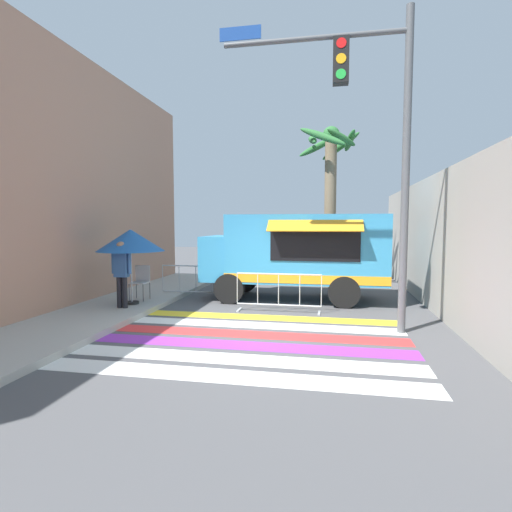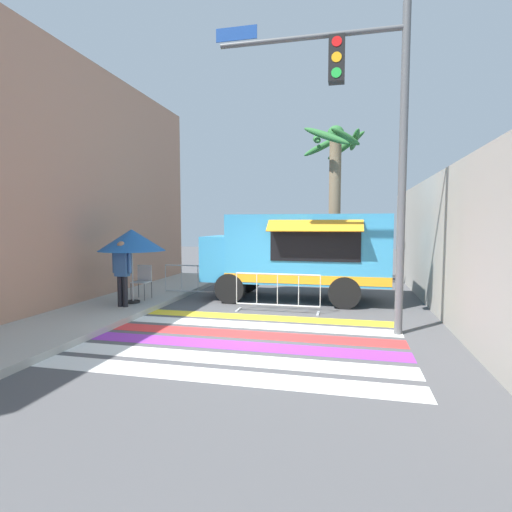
# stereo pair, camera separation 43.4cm
# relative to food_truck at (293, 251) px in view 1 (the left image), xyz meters

# --- Properties ---
(ground_plane) EXTENTS (60.00, 60.00, 0.00)m
(ground_plane) POSITION_rel_food_truck_xyz_m (-0.53, -3.61, -1.47)
(ground_plane) COLOR #4C4C4F
(sidewalk_left) EXTENTS (4.40, 16.00, 0.14)m
(sidewalk_left) POSITION_rel_food_truck_xyz_m (-5.54, -3.61, -1.40)
(sidewalk_left) COLOR #A8A59E
(sidewalk_left) RESTS_ON ground_plane
(building_left_facade) EXTENTS (0.25, 16.00, 6.82)m
(building_left_facade) POSITION_rel_food_truck_xyz_m (-5.67, -3.61, 1.94)
(building_left_facade) COLOR tan
(building_left_facade) RESTS_ON ground_plane
(concrete_wall_right) EXTENTS (0.20, 16.00, 3.54)m
(concrete_wall_right) POSITION_rel_food_truck_xyz_m (3.78, -0.61, 0.30)
(concrete_wall_right) COLOR #A39E93
(concrete_wall_right) RESTS_ON ground_plane
(crosswalk_painted) EXTENTS (6.40, 4.36, 0.01)m
(crosswalk_painted) POSITION_rel_food_truck_xyz_m (-0.53, -4.40, -1.47)
(crosswalk_painted) COLOR white
(crosswalk_painted) RESTS_ON ground_plane
(food_truck) EXTENTS (5.32, 2.63, 2.53)m
(food_truck) POSITION_rel_food_truck_xyz_m (0.00, 0.00, 0.00)
(food_truck) COLOR #338CBF
(food_truck) RESTS_ON ground_plane
(traffic_signal_pole) EXTENTS (3.95, 0.29, 6.55)m
(traffic_signal_pole) POSITION_rel_food_truck_xyz_m (1.86, -3.29, 2.92)
(traffic_signal_pole) COLOR #515456
(traffic_signal_pole) RESTS_ON ground_plane
(patio_umbrella) EXTENTS (1.76, 1.76, 1.99)m
(patio_umbrella) POSITION_rel_food_truck_xyz_m (-4.08, -2.17, 0.36)
(patio_umbrella) COLOR black
(patio_umbrella) RESTS_ON sidewalk_left
(folding_chair) EXTENTS (0.44, 0.44, 0.95)m
(folding_chair) POSITION_rel_food_truck_xyz_m (-4.14, -1.53, -0.75)
(folding_chair) COLOR #4C4C51
(folding_chair) RESTS_ON sidewalk_left
(vendor_person) EXTENTS (0.53, 0.22, 1.68)m
(vendor_person) POSITION_rel_food_truck_xyz_m (-4.07, -2.69, -0.37)
(vendor_person) COLOR black
(vendor_person) RESTS_ON sidewalk_left
(barricade_front) EXTENTS (2.20, 0.44, 1.00)m
(barricade_front) POSITION_rel_food_truck_xyz_m (-0.20, -1.81, -0.97)
(barricade_front) COLOR #B7BABF
(barricade_front) RESTS_ON ground_plane
(barricade_side) EXTENTS (2.19, 0.44, 1.00)m
(barricade_side) POSITION_rel_food_truck_xyz_m (-2.95, -0.29, -0.97)
(barricade_side) COLOR #B7BABF
(barricade_side) RESTS_ON ground_plane
(palm_tree) EXTENTS (2.34, 2.50, 5.69)m
(palm_tree) POSITION_rel_food_truck_xyz_m (1.05, 2.70, 2.33)
(palm_tree) COLOR #7A664C
(palm_tree) RESTS_ON ground_plane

